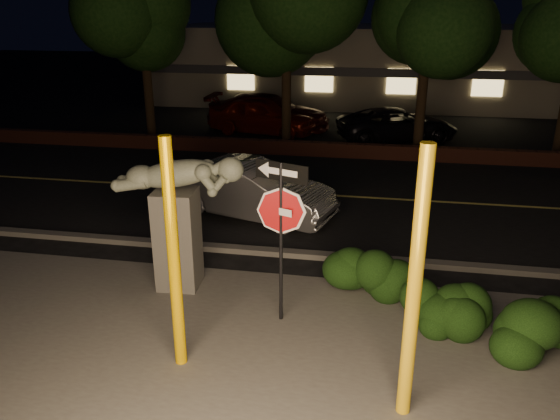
# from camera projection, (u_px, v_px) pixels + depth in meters

# --- Properties ---
(ground) EXTENTS (90.00, 90.00, 0.00)m
(ground) POSITION_uv_depth(u_px,v_px,m) (344.00, 167.00, 18.07)
(ground) COLOR black
(ground) RESTS_ON ground
(patio) EXTENTS (14.00, 6.00, 0.02)m
(patio) POSITION_uv_depth(u_px,v_px,m) (292.00, 372.00, 7.93)
(patio) COLOR #4C4944
(patio) RESTS_ON ground
(road) EXTENTS (80.00, 8.00, 0.01)m
(road) POSITION_uv_depth(u_px,v_px,m) (337.00, 196.00, 15.30)
(road) COLOR black
(road) RESTS_ON ground
(lane_marking) EXTENTS (80.00, 0.12, 0.00)m
(lane_marking) POSITION_uv_depth(u_px,v_px,m) (337.00, 196.00, 15.30)
(lane_marking) COLOR gold
(lane_marking) RESTS_ON road
(curb) EXTENTS (80.00, 0.25, 0.12)m
(curb) POSITION_uv_depth(u_px,v_px,m) (321.00, 256.00, 11.50)
(curb) COLOR #4C4944
(curb) RESTS_ON ground
(brick_wall) EXTENTS (40.00, 0.35, 0.50)m
(brick_wall) POSITION_uv_depth(u_px,v_px,m) (347.00, 150.00, 19.18)
(brick_wall) COLOR #4D2218
(brick_wall) RESTS_ON ground
(parking_lot) EXTENTS (40.00, 12.00, 0.01)m
(parking_lot) POSITION_uv_depth(u_px,v_px,m) (355.00, 125.00, 24.52)
(parking_lot) COLOR black
(parking_lot) RESTS_ON ground
(building) EXTENTS (22.00, 10.20, 4.00)m
(building) POSITION_uv_depth(u_px,v_px,m) (364.00, 62.00, 31.19)
(building) COLOR gray
(building) RESTS_ON ground
(yellow_pole_left) EXTENTS (0.17, 0.17, 3.45)m
(yellow_pole_left) POSITION_uv_depth(u_px,v_px,m) (174.00, 258.00, 7.55)
(yellow_pole_left) COLOR #EEB300
(yellow_pole_left) RESTS_ON ground
(yellow_pole_right) EXTENTS (0.18, 0.18, 3.61)m
(yellow_pole_right) POSITION_uv_depth(u_px,v_px,m) (414.00, 290.00, 6.53)
(yellow_pole_right) COLOR yellow
(yellow_pole_right) RESTS_ON ground
(signpost) EXTENTS (0.88, 0.36, 2.76)m
(signpost) POSITION_uv_depth(u_px,v_px,m) (281.00, 212.00, 8.58)
(signpost) COLOR black
(signpost) RESTS_ON ground
(sculpture) EXTENTS (2.39, 0.79, 2.55)m
(sculpture) POSITION_uv_depth(u_px,v_px,m) (178.00, 208.00, 9.86)
(sculpture) COLOR #4C4944
(sculpture) RESTS_ON ground
(hedge_center) EXTENTS (2.11, 1.31, 1.02)m
(hedge_center) POSITION_uv_depth(u_px,v_px,m) (362.00, 268.00, 9.98)
(hedge_center) COLOR black
(hedge_center) RESTS_ON ground
(hedge_right) EXTENTS (1.65, 1.03, 1.02)m
(hedge_right) POSITION_uv_depth(u_px,v_px,m) (451.00, 306.00, 8.71)
(hedge_right) COLOR black
(hedge_right) RESTS_ON ground
(hedge_far_right) EXTENTS (1.90, 1.55, 1.14)m
(hedge_far_right) POSITION_uv_depth(u_px,v_px,m) (536.00, 321.00, 8.18)
(hedge_far_right) COLOR black
(hedge_far_right) RESTS_ON ground
(silver_sedan) EXTENTS (4.50, 2.63, 1.40)m
(silver_sedan) POSITION_uv_depth(u_px,v_px,m) (251.00, 190.00, 13.60)
(silver_sedan) COLOR #A6A6AB
(silver_sedan) RESTS_ON ground
(parked_car_red) EXTENTS (4.78, 2.72, 1.53)m
(parked_car_red) POSITION_uv_depth(u_px,v_px,m) (263.00, 116.00, 22.55)
(parked_car_red) COLOR maroon
(parked_car_red) RESTS_ON ground
(parked_car_darkred) EXTENTS (5.23, 2.17, 1.51)m
(parked_car_darkred) POSITION_uv_depth(u_px,v_px,m) (269.00, 112.00, 23.31)
(parked_car_darkred) COLOR #400D0C
(parked_car_darkred) RESTS_ON ground
(parked_car_dark) EXTENTS (5.12, 3.60, 1.30)m
(parked_car_dark) POSITION_uv_depth(u_px,v_px,m) (397.00, 125.00, 21.42)
(parked_car_dark) COLOR black
(parked_car_dark) RESTS_ON ground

